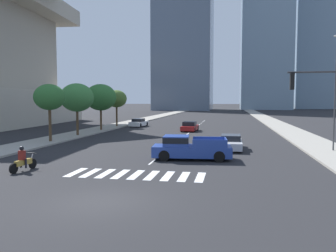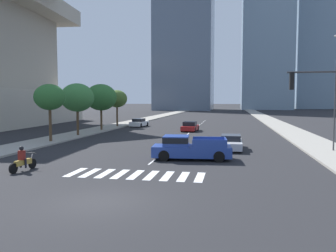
% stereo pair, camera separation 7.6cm
% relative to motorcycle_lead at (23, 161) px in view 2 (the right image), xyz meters
% --- Properties ---
extents(ground_plane, '(800.00, 800.00, 0.00)m').
position_rel_motorcycle_lead_xyz_m(ground_plane, '(6.79, -4.92, -0.58)').
color(ground_plane, '#232326').
extents(sidewalk_east, '(4.00, 260.00, 0.15)m').
position_rel_motorcycle_lead_xyz_m(sidewalk_east, '(19.85, 25.08, -0.51)').
color(sidewalk_east, gray).
rests_on(sidewalk_east, ground).
extents(sidewalk_west, '(4.00, 260.00, 0.15)m').
position_rel_motorcycle_lead_xyz_m(sidewalk_west, '(-6.27, 25.08, -0.51)').
color(sidewalk_west, gray).
rests_on(sidewalk_west, ground).
extents(crosswalk_near, '(7.65, 2.46, 0.01)m').
position_rel_motorcycle_lead_xyz_m(crosswalk_near, '(6.79, 0.25, -0.58)').
color(crosswalk_near, silver).
rests_on(crosswalk_near, ground).
extents(lane_divider_center, '(0.14, 50.00, 0.01)m').
position_rel_motorcycle_lead_xyz_m(lane_divider_center, '(6.79, 28.25, -0.58)').
color(lane_divider_center, silver).
rests_on(lane_divider_center, ground).
extents(motorcycle_lead, '(0.70, 2.19, 1.49)m').
position_rel_motorcycle_lead_xyz_m(motorcycle_lead, '(0.00, 0.00, 0.00)').
color(motorcycle_lead, black).
rests_on(motorcycle_lead, ground).
extents(pickup_truck, '(5.64, 2.54, 1.67)m').
position_rel_motorcycle_lead_xyz_m(pickup_truck, '(9.04, 5.75, 0.23)').
color(pickup_truck, navy).
rests_on(pickup_truck, ground).
extents(sedan_red_0, '(2.10, 4.31, 1.29)m').
position_rel_motorcycle_lead_xyz_m(sedan_red_0, '(6.59, 27.83, 0.01)').
color(sedan_red_0, maroon).
rests_on(sedan_red_0, ground).
extents(sedan_white_1, '(2.18, 4.54, 1.28)m').
position_rel_motorcycle_lead_xyz_m(sedan_white_1, '(-2.35, 34.47, 0.01)').
color(sedan_white_1, silver).
rests_on(sedan_white_1, ground).
extents(sedan_silver_2, '(1.88, 4.79, 1.22)m').
position_rel_motorcycle_lead_xyz_m(sedan_silver_2, '(12.03, 11.36, -0.01)').
color(sedan_silver_2, '#B7BABF').
rests_on(sedan_silver_2, ground).
extents(street_lamp_east, '(0.50, 0.24, 9.15)m').
position_rel_motorcycle_lead_xyz_m(street_lamp_east, '(20.15, 11.21, 4.76)').
color(street_lamp_east, '#3F3F42').
rests_on(street_lamp_east, sidewalk_east).
extents(street_tree_nearest, '(3.00, 3.00, 5.61)m').
position_rel_motorcycle_lead_xyz_m(street_tree_nearest, '(-5.47, 12.82, 3.87)').
color(street_tree_nearest, '#4C3823').
rests_on(street_tree_nearest, sidewalk_west).
extents(street_tree_second, '(3.84, 3.84, 5.98)m').
position_rel_motorcycle_lead_xyz_m(street_tree_second, '(-5.47, 18.93, 3.90)').
color(street_tree_second, '#4C3823').
rests_on(street_tree_second, sidewalk_west).
extents(street_tree_third, '(4.25, 4.25, 6.24)m').
position_rel_motorcycle_lead_xyz_m(street_tree_third, '(-5.47, 26.27, 3.99)').
color(street_tree_third, '#4C3823').
rests_on(street_tree_third, sidewalk_west).
extents(street_tree_fourth, '(3.17, 3.17, 5.62)m').
position_rel_motorcycle_lead_xyz_m(street_tree_fourth, '(-5.47, 32.89, 3.82)').
color(street_tree_fourth, '#4C3823').
rests_on(street_tree_fourth, sidewalk_west).
extents(office_tower_left_skyline, '(24.02, 28.30, 74.19)m').
position_rel_motorcycle_lead_xyz_m(office_tower_left_skyline, '(-8.07, 132.43, 35.98)').
color(office_tower_left_skyline, slate).
rests_on(office_tower_left_skyline, ground).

